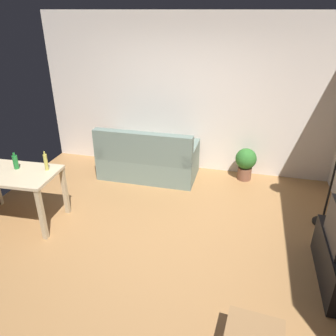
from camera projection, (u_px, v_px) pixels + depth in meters
ground_plane at (152, 234)px, 4.39m from camera, size 5.20×4.40×0.02m
wall_rear at (186, 95)px, 5.71m from camera, size 5.20×0.10×2.70m
couch at (148, 160)px, 5.75m from camera, size 1.68×0.84×0.92m
desk at (12, 179)px, 4.38m from camera, size 1.23×0.76×0.76m
potted_plant at (246, 162)px, 5.64m from camera, size 0.36×0.36×0.57m
bottle_green at (15, 162)px, 4.39m from camera, size 0.07×0.07×0.23m
bottle_squat at (46, 162)px, 4.34m from camera, size 0.05×0.05×0.27m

